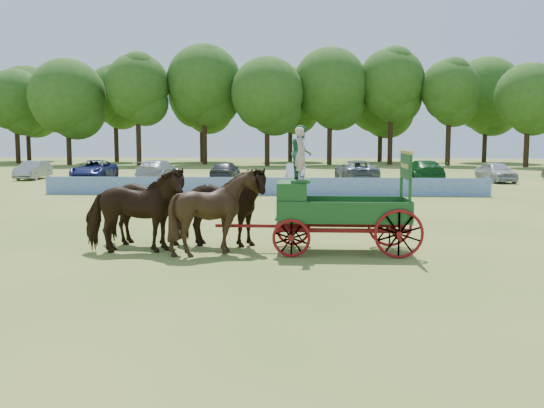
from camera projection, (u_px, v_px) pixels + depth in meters
The scene contains 9 objects.
ground at pixel (253, 256), 17.35m from camera, with size 160.00×160.00×0.00m, color #A29849.
horse_lead_left at pixel (134, 211), 17.65m from camera, with size 1.34×2.94×2.49m, color #311D0D.
horse_lead_right at pixel (144, 207), 18.74m from camera, with size 1.34×2.94×2.49m, color #311D0D.
horse_wheel_left at pixel (216, 211), 17.51m from camera, with size 2.01×2.26×2.49m, color #311D0D.
horse_wheel_right at pixel (221, 207), 18.60m from camera, with size 1.34×2.94×2.49m, color #311D0D.
farm_dray at pixel (318, 196), 17.87m from camera, with size 6.00×2.00×3.74m.
sponsor_banner at pixel (264, 186), 35.21m from camera, with size 26.00×0.08×1.05m, color #1D3BA0.
parked_cars at pixel (248, 171), 46.99m from camera, with size 48.83×7.18×1.65m.
treeline at pixel (278, 92), 76.08m from camera, with size 93.68×22.12×14.63m.
Camera 1 is at (1.58, -17.02, 3.39)m, focal length 40.00 mm.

